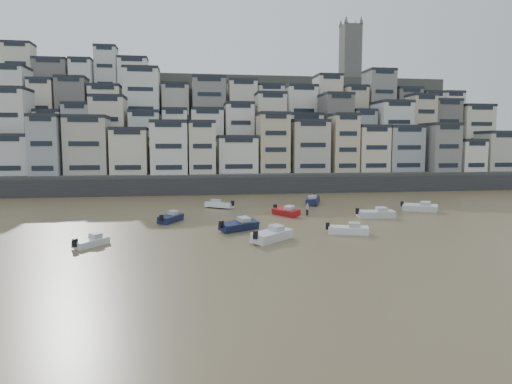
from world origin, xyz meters
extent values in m
plane|color=olive|center=(0.00, 0.00, 0.00)|extent=(400.00, 400.00, 0.00)
cube|color=#38383A|center=(10.00, 65.00, 1.75)|extent=(140.00, 3.00, 3.50)
cube|color=#4C4C47|center=(15.00, 72.00, 2.00)|extent=(140.00, 14.00, 4.00)
cube|color=#4C4C47|center=(15.00, 84.00, 5.00)|extent=(140.00, 14.00, 10.00)
cube|color=#4C4C47|center=(15.00, 96.00, 9.00)|extent=(140.00, 14.00, 18.00)
cube|color=#4C4C47|center=(15.00, 108.00, 13.00)|extent=(140.00, 16.00, 26.00)
cube|color=#4C4C47|center=(15.00, 122.00, 16.00)|extent=(140.00, 18.00, 32.00)
cube|color=#66635E|center=(55.00, 120.00, 41.00)|extent=(6.00, 6.00, 18.00)
camera|label=1|loc=(0.04, -30.41, 10.36)|focal=32.00mm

